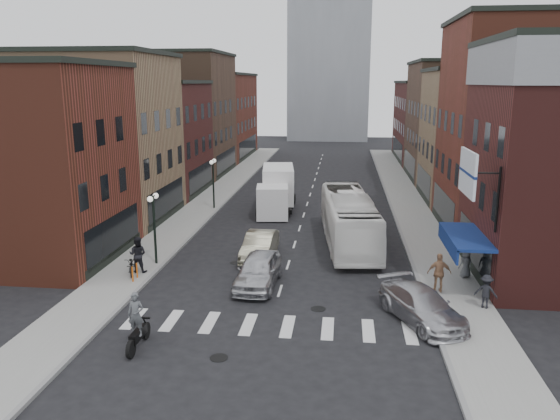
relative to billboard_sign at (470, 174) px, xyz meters
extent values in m
plane|color=black|center=(-8.59, -0.50, -6.13)|extent=(160.00, 160.00, 0.00)
cube|color=gray|center=(-17.09, 21.50, -6.06)|extent=(3.00, 74.00, 0.15)
cube|color=gray|center=(-0.09, 21.50, -6.06)|extent=(3.00, 74.00, 0.15)
cube|color=gray|center=(-15.59, 21.50, -6.13)|extent=(0.20, 74.00, 0.16)
cube|color=gray|center=(-1.59, 21.50, -6.13)|extent=(0.20, 74.00, 0.16)
cube|color=silver|center=(-8.59, -3.50, -6.13)|extent=(12.00, 2.20, 0.01)
cube|color=maroon|center=(-23.59, 4.00, -0.63)|extent=(10.00, 9.00, 11.00)
cube|color=black|center=(-18.61, 4.00, -4.53)|extent=(0.08, 7.20, 2.20)
cube|color=black|center=(-23.59, 4.00, 5.02)|extent=(10.30, 9.20, 0.30)
cube|color=#997554|center=(-23.59, 13.50, -0.13)|extent=(10.00, 10.00, 12.00)
cube|color=black|center=(-18.61, 13.50, -4.53)|extent=(0.08, 8.00, 2.20)
cube|color=black|center=(-23.59, 13.50, 6.02)|extent=(10.30, 10.20, 0.30)
cube|color=#4E1E1C|center=(-23.59, 23.50, -1.13)|extent=(10.00, 10.00, 10.00)
cube|color=black|center=(-18.61, 23.50, -4.53)|extent=(0.08, 8.00, 2.20)
cube|color=black|center=(-23.59, 23.50, 4.02)|extent=(10.30, 10.20, 0.30)
cube|color=#513828|center=(-23.59, 34.50, 0.37)|extent=(10.00, 12.00, 13.00)
cube|color=black|center=(-18.61, 34.50, -4.53)|extent=(0.08, 9.60, 2.20)
cube|color=black|center=(-23.59, 34.50, 7.02)|extent=(10.30, 12.20, 0.30)
cube|color=maroon|center=(-23.59, 48.50, -0.63)|extent=(10.00, 16.00, 11.00)
cube|color=black|center=(-18.61, 48.50, -4.53)|extent=(0.08, 12.80, 2.20)
cube|color=black|center=(-23.59, 48.50, 5.02)|extent=(10.30, 16.20, 0.30)
cube|color=black|center=(1.43, 4.00, -4.53)|extent=(0.08, 7.20, 2.20)
cube|color=maroon|center=(6.41, 13.50, 0.87)|extent=(10.00, 10.00, 14.00)
cube|color=black|center=(1.43, 13.50, -4.53)|extent=(0.08, 8.00, 2.20)
cube|color=black|center=(6.41, 13.50, 8.02)|extent=(10.30, 10.20, 0.30)
cube|color=#997554|center=(6.41, 23.50, -0.63)|extent=(10.00, 10.00, 11.00)
cube|color=black|center=(1.43, 23.50, -4.53)|extent=(0.08, 8.00, 2.20)
cube|color=black|center=(6.41, 23.50, 5.02)|extent=(10.30, 10.20, 0.30)
cube|color=#513828|center=(6.41, 34.50, -0.13)|extent=(10.00, 12.00, 12.00)
cube|color=black|center=(1.43, 34.50, -4.53)|extent=(0.08, 9.60, 2.20)
cube|color=black|center=(6.41, 34.50, 6.02)|extent=(10.30, 12.20, 0.30)
cube|color=#4E1E1C|center=(6.41, 48.50, -1.13)|extent=(10.00, 16.00, 10.00)
cube|color=black|center=(1.43, 48.50, -4.53)|extent=(0.08, 12.80, 2.20)
cube|color=black|center=(6.41, 48.50, 4.02)|extent=(10.30, 16.20, 0.30)
cube|color=navy|center=(0.51, 2.00, -3.43)|extent=(1.80, 5.00, 0.15)
cube|color=navy|center=(-0.34, 2.00, -3.78)|extent=(0.10, 5.00, 0.70)
cylinder|color=black|center=(1.31, 0.00, -1.13)|extent=(0.12, 0.12, 3.00)
cylinder|color=black|center=(0.61, 0.00, 0.07)|extent=(1.40, 0.08, 0.08)
cube|color=silver|center=(-0.09, 0.00, 0.07)|extent=(0.12, 3.00, 2.00)
cylinder|color=black|center=(-15.99, 3.50, -4.13)|extent=(0.14, 0.14, 4.00)
cylinder|color=black|center=(-15.99, 3.50, -2.13)|extent=(0.06, 0.90, 0.06)
sphere|color=white|center=(-15.99, 3.05, -2.18)|extent=(0.32, 0.32, 0.32)
sphere|color=white|center=(-15.99, 3.95, -2.18)|extent=(0.32, 0.32, 0.32)
cylinder|color=black|center=(-15.99, 17.50, -4.13)|extent=(0.14, 0.14, 4.00)
cylinder|color=black|center=(-15.99, 17.50, -2.13)|extent=(0.06, 0.90, 0.06)
sphere|color=white|center=(-15.99, 17.05, -2.18)|extent=(0.32, 0.32, 0.32)
sphere|color=white|center=(-15.99, 17.95, -2.18)|extent=(0.32, 0.32, 0.32)
cylinder|color=#D8590C|center=(-16.19, 0.50, -5.58)|extent=(0.08, 0.08, 0.80)
cylinder|color=#D8590C|center=(-16.19, 1.10, -5.58)|extent=(0.08, 0.08, 0.80)
cube|color=white|center=(-10.86, 14.98, -4.82)|extent=(2.62, 2.79, 2.43)
cube|color=black|center=(-10.86, 14.98, -4.58)|extent=(2.52, 1.64, 1.07)
cube|color=white|center=(-10.86, 18.67, -4.09)|extent=(3.03, 5.31, 2.82)
cube|color=navy|center=(-10.86, 18.67, -4.09)|extent=(2.69, 2.23, 1.17)
cube|color=black|center=(-10.86, 18.47, -5.70)|extent=(2.90, 6.53, 0.34)
cylinder|color=black|center=(-11.98, 15.17, -5.70)|extent=(0.27, 0.87, 0.87)
cylinder|color=black|center=(-9.75, 15.17, -5.70)|extent=(0.27, 0.87, 0.87)
cylinder|color=black|center=(-11.98, 18.47, -5.70)|extent=(0.27, 0.87, 0.87)
cylinder|color=black|center=(-9.75, 18.47, -5.70)|extent=(0.27, 0.87, 0.87)
cylinder|color=black|center=(-11.98, 20.41, -5.70)|extent=(0.27, 0.87, 0.87)
cylinder|color=black|center=(-9.75, 20.41, -5.70)|extent=(0.27, 0.87, 0.87)
cylinder|color=black|center=(-13.38, -5.28, -5.78)|extent=(0.15, 0.70, 0.70)
cylinder|color=black|center=(-13.38, -6.87, -5.78)|extent=(0.15, 0.70, 0.70)
cube|color=black|center=(-13.38, -6.08, -5.55)|extent=(0.28, 1.27, 0.37)
cube|color=black|center=(-13.38, -5.49, -5.13)|extent=(0.58, 0.07, 0.06)
imported|color=#525659|center=(-13.38, -6.18, -4.68)|extent=(0.64, 0.43, 1.74)
imported|color=white|center=(-5.18, 9.06, -4.50)|extent=(3.95, 11.94, 3.26)
imported|color=silver|center=(-9.76, 1.08, -5.30)|extent=(2.17, 4.95, 1.66)
imported|color=#A6A287|center=(-10.37, 5.50, -5.36)|extent=(1.79, 4.72, 1.54)
imported|color=#BCBBC1|center=(-2.09, -2.34, -5.40)|extent=(3.99, 5.41, 1.46)
imported|color=black|center=(-16.70, 1.63, -5.49)|extent=(1.27, 1.97, 0.98)
imported|color=black|center=(-16.45, 1.98, -5.00)|extent=(0.97, 0.57, 1.96)
imported|color=black|center=(0.94, -0.81, -5.20)|extent=(1.12, 0.84, 1.56)
imported|color=#996D4E|center=(-0.85, 0.94, -5.01)|extent=(1.14, 0.58, 1.94)
imported|color=slate|center=(0.89, 3.19, -5.22)|extent=(0.88, 0.75, 1.52)
camera|label=1|loc=(-5.61, -24.84, 4.01)|focal=35.00mm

